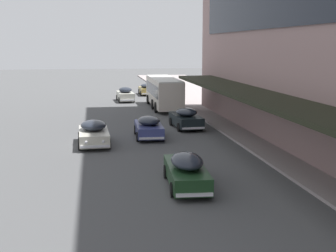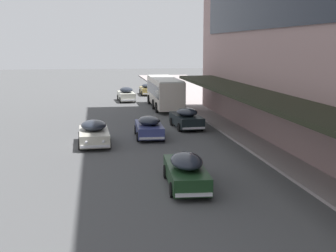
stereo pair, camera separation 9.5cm
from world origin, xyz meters
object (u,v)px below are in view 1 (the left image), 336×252
sedan_lead_mid (146,89)px  sedan_second_near (186,118)px  transit_bus_kerbside_front (164,91)px  sedan_second_mid (94,133)px  sedan_oncoming_front (186,170)px  sedan_trailing_mid (125,94)px  sedan_lead_near (149,127)px

sedan_lead_mid → sedan_second_near: sedan_second_near is taller
transit_bus_kerbside_front → sedan_second_near: size_ratio=2.27×
sedan_lead_mid → sedan_second_mid: sedan_second_mid is taller
sedan_oncoming_front → sedan_second_near: (2.97, 14.96, 0.01)m
sedan_lead_mid → sedan_oncoming_front: sedan_oncoming_front is taller
sedan_oncoming_front → sedan_trailing_mid: 33.19m
sedan_second_near → transit_bus_kerbside_front: bearing=89.7°
transit_bus_kerbside_front → sedan_trailing_mid: (-3.48, 6.36, -0.96)m
sedan_lead_mid → sedan_oncoming_front: bearing=-93.9°
transit_bus_kerbside_front → sedan_trailing_mid: transit_bus_kerbside_front is taller
sedan_lead_near → sedan_lead_mid: 28.37m
sedan_oncoming_front → sedan_second_mid: bearing=112.7°
sedan_lead_near → sedan_second_mid: size_ratio=1.00×
sedan_lead_near → sedan_oncoming_front: size_ratio=0.91×
transit_bus_kerbside_front → sedan_lead_mid: 13.10m
transit_bus_kerbside_front → sedan_oncoming_front: transit_bus_kerbside_front is taller
sedan_second_mid → sedan_lead_mid: bearing=77.1°
transit_bus_kerbside_front → sedan_second_near: bearing=-90.3°
sedan_second_mid → sedan_oncoming_front: (4.12, -9.85, -0.00)m
sedan_lead_mid → sedan_second_near: size_ratio=0.97×
sedan_second_mid → sedan_trailing_mid: 23.62m
sedan_second_mid → sedan_second_near: 8.74m
sedan_oncoming_front → sedan_trailing_mid: bearing=90.8°
sedan_lead_mid → sedan_trailing_mid: bearing=-115.5°
transit_bus_kerbside_front → sedan_second_mid: transit_bus_kerbside_front is taller
sedan_lead_mid → sedan_second_near: 24.93m
sedan_lead_mid → sedan_second_mid: bearing=-102.9°
sedan_oncoming_front → sedan_trailing_mid: size_ratio=1.12×
sedan_second_mid → sedan_trailing_mid: bearing=81.1°
sedan_second_mid → sedan_trailing_mid: size_ratio=1.02×
sedan_lead_near → sedan_lead_mid: size_ratio=1.00×
transit_bus_kerbside_front → sedan_second_mid: bearing=-112.8°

